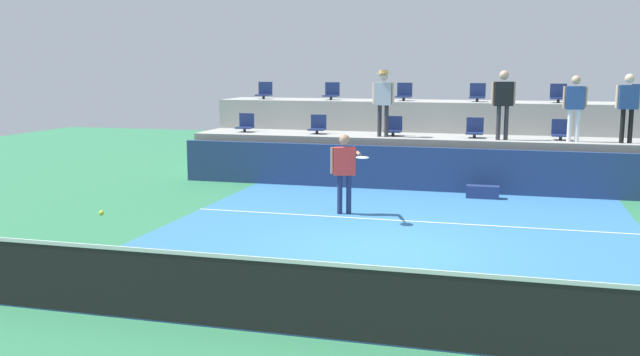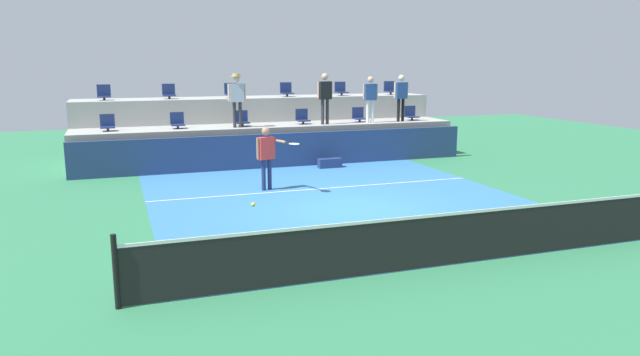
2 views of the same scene
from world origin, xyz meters
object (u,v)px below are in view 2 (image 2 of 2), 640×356
object	(u,v)px
stadium_chair_lower_right	(359,116)
stadium_chair_upper_far_left	(104,94)
stadium_chair_lower_mid_left	(242,120)
spectator_leaning_on_rail	(401,94)
stadium_chair_upper_mid_right	(286,91)
spectator_in_white	(370,95)
equipment_bag	(330,163)
stadium_chair_upper_far_right	(390,89)
stadium_chair_upper_right	(341,90)
stadium_chair_lower_mid_right	(302,118)
stadium_chair_upper_left	(169,93)
spectator_in_grey	(325,93)
stadium_chair_lower_left	(177,122)
stadium_chair_lower_far_right	(411,114)
spectator_with_hat	(237,95)
stadium_chair_upper_mid_left	(231,92)
tennis_ball	(253,205)
tennis_player	(267,152)
stadium_chair_lower_far_left	(108,124)

from	to	relation	value
stadium_chair_lower_right	stadium_chair_upper_far_left	bearing A→B (deg)	168.13
stadium_chair_lower_mid_left	spectator_leaning_on_rail	xyz separation A→B (m)	(5.73, -0.38, 0.79)
stadium_chair_upper_mid_right	spectator_in_white	bearing A→B (deg)	-41.88
stadium_chair_lower_mid_left	spectator_leaning_on_rail	distance (m)	5.80
stadium_chair_upper_far_left	equipment_bag	distance (m)	8.00
equipment_bag	stadium_chair_upper_far_right	bearing A→B (deg)	43.29
stadium_chair_upper_right	stadium_chair_lower_mid_right	bearing A→B (deg)	-139.87
stadium_chair_upper_left	spectator_in_grey	size ratio (longest dim) A/B	0.30
stadium_chair_lower_left	stadium_chair_upper_left	distance (m)	1.99
stadium_chair_lower_far_right	spectator_with_hat	xyz separation A→B (m)	(-6.59, -0.38, 0.86)
stadium_chair_lower_left	stadium_chair_upper_mid_left	world-z (taller)	stadium_chair_upper_mid_left
stadium_chair_upper_far_left	tennis_ball	distance (m)	12.76
spectator_in_white	tennis_ball	size ratio (longest dim) A/B	23.82
stadium_chair_lower_mid_left	stadium_chair_upper_right	distance (m)	4.71
stadium_chair_lower_right	stadium_chair_upper_left	size ratio (longest dim) A/B	1.00
stadium_chair_lower_mid_right	stadium_chair_lower_right	world-z (taller)	same
stadium_chair_upper_left	tennis_player	world-z (taller)	stadium_chair_upper_left
stadium_chair_lower_far_right	stadium_chair_upper_far_right	size ratio (longest dim) A/B	1.00
stadium_chair_upper_left	stadium_chair_upper_mid_left	size ratio (longest dim) A/B	1.00
stadium_chair_upper_far_left	tennis_ball	size ratio (longest dim) A/B	7.65
stadium_chair_lower_right	stadium_chair_upper_far_left	size ratio (longest dim) A/B	1.00
stadium_chair_upper_far_left	spectator_leaning_on_rail	world-z (taller)	spectator_leaning_on_rail
stadium_chair_upper_far_right	spectator_in_white	bearing A→B (deg)	-130.02
stadium_chair_upper_mid_right	stadium_chair_upper_far_right	distance (m)	4.27
stadium_chair_lower_far_left	stadium_chair_lower_far_right	size ratio (longest dim) A/B	1.00
stadium_chair_lower_far_right	tennis_player	xyz separation A→B (m)	(-6.65, -4.49, -0.43)
stadium_chair_upper_far_right	spectator_with_hat	bearing A→B (deg)	-161.65
stadium_chair_lower_far_right	spectator_in_white	world-z (taller)	spectator_in_white
stadium_chair_lower_far_right	equipment_bag	distance (m)	4.53
stadium_chair_upper_right	stadium_chair_upper_mid_right	bearing A→B (deg)	180.00
stadium_chair_lower_mid_right	stadium_chair_lower_far_right	size ratio (longest dim) A/B	1.00
stadium_chair_upper_far_left	spectator_in_white	bearing A→B (deg)	-13.88
stadium_chair_upper_left	stadium_chair_upper_mid_right	bearing A→B (deg)	0.00
stadium_chair_lower_far_left	stadium_chair_upper_far_right	world-z (taller)	stadium_chair_upper_far_right
stadium_chair_upper_far_right	spectator_leaning_on_rail	world-z (taller)	spectator_leaning_on_rail
stadium_chair_lower_far_left	spectator_leaning_on_rail	bearing A→B (deg)	-2.20
spectator_leaning_on_rail	equipment_bag	size ratio (longest dim) A/B	2.19
stadium_chair_lower_right	stadium_chair_lower_far_right	world-z (taller)	same
stadium_chair_upper_left	spectator_leaning_on_rail	world-z (taller)	spectator_leaning_on_rail
spectator_leaning_on_rail	stadium_chair_lower_far_right	bearing A→B (deg)	31.30
stadium_chair_upper_mid_left	stadium_chair_upper_far_right	xyz separation A→B (m)	(6.36, 0.00, 0.00)
stadium_chair_upper_right	stadium_chair_upper_far_right	xyz separation A→B (m)	(2.09, 0.00, 0.00)
spectator_leaning_on_rail	tennis_ball	xyz separation A→B (m)	(-7.83, -10.33, -1.06)
stadium_chair_lower_mid_right	stadium_chair_upper_mid_right	xyz separation A→B (m)	(-0.04, 1.80, 0.85)
stadium_chair_lower_left	spectator_with_hat	bearing A→B (deg)	-11.47
stadium_chair_lower_mid_left	tennis_ball	bearing A→B (deg)	-101.06
stadium_chair_lower_right	tennis_player	distance (m)	6.40
spectator_with_hat	stadium_chair_upper_mid_left	bearing A→B (deg)	84.08
stadium_chair_lower_mid_right	stadium_chair_upper_far_left	bearing A→B (deg)	164.39
stadium_chair_upper_mid_right	spectator_leaning_on_rail	distance (m)	4.25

